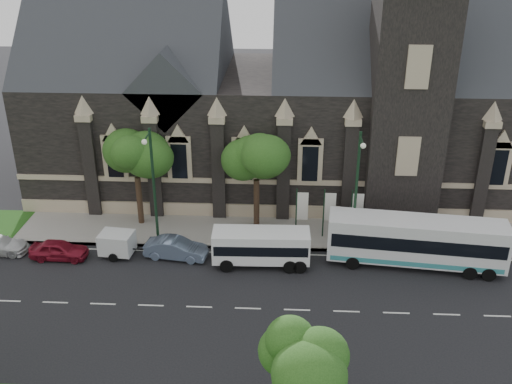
# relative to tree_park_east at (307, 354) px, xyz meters

# --- Properties ---
(ground) EXTENTS (160.00, 160.00, 0.00)m
(ground) POSITION_rel_tree_park_east_xyz_m (-6.18, 9.32, -4.62)
(ground) COLOR black
(ground) RESTS_ON ground
(sidewalk) EXTENTS (80.00, 5.00, 0.15)m
(sidewalk) POSITION_rel_tree_park_east_xyz_m (-6.18, 18.82, -4.54)
(sidewalk) COLOR gray
(sidewalk) RESTS_ON ground
(museum) EXTENTS (40.00, 17.70, 29.90)m
(museum) POSITION_rel_tree_park_east_xyz_m (-1.06, 28.10, 3.55)
(museum) COLOR black
(museum) RESTS_ON ground
(tree_park_east) EXTENTS (3.40, 3.40, 6.28)m
(tree_park_east) POSITION_rel_tree_park_east_xyz_m (0.00, 0.00, 0.00)
(tree_park_east) COLOR black
(tree_park_east) RESTS_ON ground
(tree_walk_right) EXTENTS (4.08, 4.08, 7.80)m
(tree_walk_right) POSITION_rel_tree_park_east_xyz_m (-2.96, 20.04, 1.20)
(tree_walk_right) COLOR black
(tree_walk_right) RESTS_ON ground
(tree_walk_left) EXTENTS (3.91, 3.91, 7.64)m
(tree_walk_left) POSITION_rel_tree_park_east_xyz_m (-11.97, 20.03, 1.12)
(tree_walk_left) COLOR black
(tree_walk_left) RESTS_ON ground
(street_lamp_near) EXTENTS (0.36, 1.88, 9.00)m
(street_lamp_near) POSITION_rel_tree_park_east_xyz_m (3.82, 16.42, 0.49)
(street_lamp_near) COLOR #16321E
(street_lamp_near) RESTS_ON ground
(street_lamp_mid) EXTENTS (0.36, 1.88, 9.00)m
(street_lamp_mid) POSITION_rel_tree_park_east_xyz_m (-10.18, 16.42, 0.49)
(street_lamp_mid) COLOR #16321E
(street_lamp_mid) RESTS_ON ground
(banner_flag_left) EXTENTS (0.90, 0.10, 4.00)m
(banner_flag_left) POSITION_rel_tree_park_east_xyz_m (0.11, 18.32, -2.24)
(banner_flag_left) COLOR #16321E
(banner_flag_left) RESTS_ON ground
(banner_flag_center) EXTENTS (0.90, 0.10, 4.00)m
(banner_flag_center) POSITION_rel_tree_park_east_xyz_m (2.11, 18.32, -2.24)
(banner_flag_center) COLOR #16321E
(banner_flag_center) RESTS_ON ground
(banner_flag_right) EXTENTS (0.90, 0.10, 4.00)m
(banner_flag_right) POSITION_rel_tree_park_east_xyz_m (4.11, 18.32, -2.24)
(banner_flag_right) COLOR #16321E
(banner_flag_right) RESTS_ON ground
(tour_coach) EXTENTS (11.98, 3.82, 3.44)m
(tour_coach) POSITION_rel_tree_park_east_xyz_m (7.89, 14.90, -2.74)
(tour_coach) COLOR silver
(tour_coach) RESTS_ON ground
(shuttle_bus) EXTENTS (6.62, 2.48, 2.54)m
(shuttle_bus) POSITION_rel_tree_park_east_xyz_m (-2.57, 14.44, -3.14)
(shuttle_bus) COLOR white
(shuttle_bus) RESTS_ON ground
(box_trailer) EXTENTS (3.37, 1.99, 1.76)m
(box_trailer) POSITION_rel_tree_park_east_xyz_m (-12.75, 15.09, -3.62)
(box_trailer) COLOR silver
(box_trailer) RESTS_ON ground
(sedan) EXTENTS (4.56, 2.12, 1.45)m
(sedan) POSITION_rel_tree_park_east_xyz_m (-8.58, 15.01, -3.89)
(sedan) COLOR slate
(sedan) RESTS_ON ground
(car_far_red) EXTENTS (4.02, 1.67, 1.36)m
(car_far_red) POSITION_rel_tree_park_east_xyz_m (-16.73, 14.49, -3.94)
(car_far_red) COLOR maroon
(car_far_red) RESTS_ON ground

